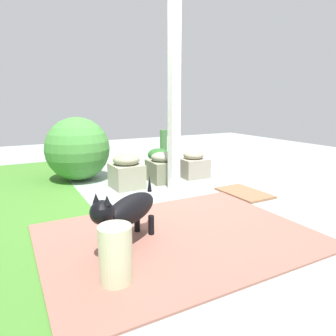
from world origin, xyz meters
name	(u,v)px	position (x,y,z in m)	size (l,w,h in m)	color
ground_plane	(168,196)	(0.00, 0.00, 0.00)	(12.00, 12.00, 0.00)	#909C97
brick_path	(178,236)	(-1.14, 0.50, 0.01)	(1.80, 2.40, 0.02)	#8E5B4D
porch_pillar	(174,101)	(0.22, -0.21, 1.22)	(0.13, 0.13, 2.44)	white
stone_planter_nearest	(193,165)	(0.71, -0.85, 0.20)	(0.42, 0.42, 0.44)	gray
stone_planter_near	(162,168)	(0.70, -0.27, 0.21)	(0.49, 0.40, 0.46)	gray
stone_planter_mid	(126,171)	(0.63, 0.33, 0.24)	(0.46, 0.43, 0.49)	gray
round_shrub	(78,149)	(1.40, 0.84, 0.49)	(0.98, 0.98, 0.98)	#408237
terracotta_pot_broad	(158,158)	(1.31, -0.51, 0.25)	(0.37, 0.37, 0.41)	#9A5F2F
terracotta_pot_tall	(164,153)	(1.71, -0.82, 0.25)	(0.24, 0.24, 0.69)	#B4643E
dog	(127,210)	(-1.09, 0.97, 0.32)	(0.59, 0.74, 0.56)	black
ceramic_urn	(116,255)	(-1.57, 1.24, 0.21)	(0.23, 0.23, 0.42)	beige
doormat	(244,193)	(-0.41, -0.94, 0.01)	(0.72, 0.45, 0.03)	#8C5E41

